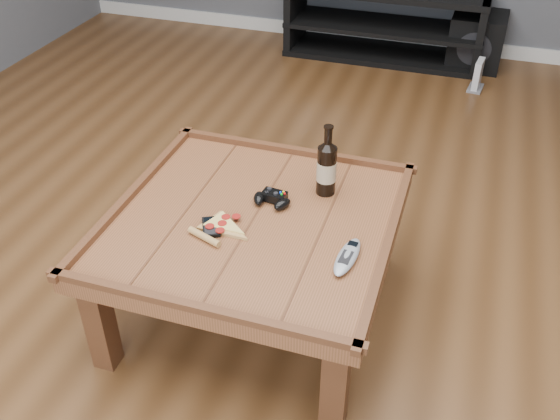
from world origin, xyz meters
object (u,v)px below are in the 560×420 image
(game_console, at_px, (478,76))
(pizza_slice, at_px, (220,227))
(remote_control, at_px, (347,257))
(subwoofer, at_px, (477,40))
(beer_bottle, at_px, (327,167))
(game_controller, at_px, (272,199))
(smartphone, at_px, (211,227))
(media_console, at_px, (385,24))
(coffee_table, at_px, (254,231))

(game_console, bearing_deg, pizza_slice, -100.86)
(remote_control, xyz_separation_m, subwoofer, (0.28, 2.92, -0.28))
(beer_bottle, distance_m, game_controller, 0.23)
(beer_bottle, bearing_deg, smartphone, -133.32)
(beer_bottle, height_order, game_console, beer_bottle)
(pizza_slice, bearing_deg, media_console, 108.70)
(game_controller, xyz_separation_m, smartphone, (-0.15, -0.21, -0.01))
(subwoofer, bearing_deg, remote_control, -93.73)
(smartphone, distance_m, game_console, 2.64)
(smartphone, bearing_deg, game_controller, 27.22)
(subwoofer, bearing_deg, media_console, -174.06)
(subwoofer, bearing_deg, pizza_slice, -102.64)
(media_console, height_order, game_controller, media_console)
(pizza_slice, bearing_deg, coffee_table, 66.61)
(smartphone, xyz_separation_m, game_console, (0.82, 2.48, -0.37))
(coffee_table, xyz_separation_m, subwoofer, (0.65, 2.80, -0.21))
(smartphone, bearing_deg, remote_control, -28.95)
(media_console, bearing_deg, smartphone, -92.42)
(beer_bottle, distance_m, subwoofer, 2.62)
(game_controller, bearing_deg, game_console, 79.74)
(coffee_table, height_order, game_controller, game_controller)
(coffee_table, relative_size, subwoofer, 2.72)
(beer_bottle, bearing_deg, media_console, 94.64)
(smartphone, relative_size, game_console, 0.62)
(smartphone, bearing_deg, game_console, 45.12)
(smartphone, bearing_deg, coffee_table, 13.39)
(media_console, relative_size, remote_control, 6.64)
(coffee_table, height_order, pizza_slice, same)
(beer_bottle, relative_size, subwoofer, 0.75)
(coffee_table, xyz_separation_m, media_console, (0.00, 2.75, -0.15))
(media_console, distance_m, game_controller, 2.65)
(game_controller, relative_size, remote_control, 0.75)
(pizza_slice, height_order, remote_control, remote_control)
(smartphone, distance_m, subwoofer, 3.01)
(coffee_table, bearing_deg, pizza_slice, -133.91)
(media_console, xyz_separation_m, game_controller, (0.03, -2.64, 0.22))
(coffee_table, xyz_separation_m, pizza_slice, (-0.09, -0.09, 0.07))
(game_controller, height_order, subwoofer, game_controller)
(pizza_slice, xyz_separation_m, subwoofer, (0.74, 2.89, -0.28))
(remote_control, height_order, game_console, remote_control)
(smartphone, height_order, subwoofer, smartphone)
(game_controller, height_order, remote_control, game_controller)
(media_console, relative_size, pizza_slice, 5.00)
(smartphone, bearing_deg, media_console, 60.97)
(subwoofer, bearing_deg, game_controller, -101.18)
(coffee_table, distance_m, beer_bottle, 0.36)
(game_controller, bearing_deg, coffee_table, -101.12)
(coffee_table, relative_size, game_console, 5.12)
(game_console, bearing_deg, game_controller, -99.49)
(smartphone, xyz_separation_m, subwoofer, (0.77, 2.90, -0.28))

